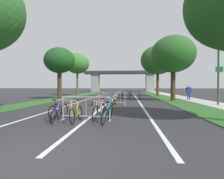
# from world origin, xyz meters

# --- Properties ---
(ground_plane) EXTENTS (300.00, 300.00, 0.00)m
(ground_plane) POSITION_xyz_m (0.00, 0.00, 0.00)
(ground_plane) COLOR #2B2B2D
(grass_verge_left) EXTENTS (2.40, 60.85, 0.05)m
(grass_verge_left) POSITION_xyz_m (-6.47, 24.89, 0.03)
(grass_verge_left) COLOR #2D5B26
(grass_verge_left) RESTS_ON ground
(grass_verge_right) EXTENTS (2.40, 60.85, 0.05)m
(grass_verge_right) POSITION_xyz_m (6.47, 24.89, 0.03)
(grass_verge_right) COLOR #2D5B26
(grass_verge_right) RESTS_ON ground
(sidewalk_path_right) EXTENTS (2.33, 60.85, 0.08)m
(sidewalk_path_right) POSITION_xyz_m (8.84, 24.89, 0.04)
(sidewalk_path_right) COLOR #ADA89E
(sidewalk_path_right) RESTS_ON ground
(lane_stripe_center) EXTENTS (0.14, 35.20, 0.01)m
(lane_stripe_center) POSITION_xyz_m (0.00, 17.60, 0.00)
(lane_stripe_center) COLOR silver
(lane_stripe_center) RESTS_ON ground
(lane_stripe_right_lane) EXTENTS (0.14, 35.20, 0.01)m
(lane_stripe_right_lane) POSITION_xyz_m (2.90, 17.60, 0.00)
(lane_stripe_right_lane) COLOR silver
(lane_stripe_right_lane) RESTS_ON ground
(lane_stripe_left_lane) EXTENTS (0.14, 35.20, 0.01)m
(lane_stripe_left_lane) POSITION_xyz_m (-2.90, 17.60, 0.00)
(lane_stripe_left_lane) COLOR silver
(lane_stripe_left_lane) RESTS_ON ground
(overpass_bridge) EXTENTS (21.99, 3.28, 5.95)m
(overpass_bridge) POSITION_xyz_m (0.00, 50.29, 4.11)
(overpass_bridge) COLOR #2D2D30
(overpass_bridge) RESTS_ON ground
(tree_left_pine_near) EXTENTS (3.54, 3.54, 6.07)m
(tree_left_pine_near) POSITION_xyz_m (-6.22, 17.53, 4.50)
(tree_left_pine_near) COLOR #3D2D1E
(tree_left_pine_near) RESTS_ON ground
(tree_left_oak_mid) EXTENTS (3.94, 3.94, 6.94)m
(tree_left_oak_mid) POSITION_xyz_m (-6.54, 26.28, 5.25)
(tree_left_oak_mid) COLOR brown
(tree_left_oak_mid) RESTS_ON ground
(tree_right_maple_mid) EXTENTS (4.46, 4.46, 6.72)m
(tree_right_maple_mid) POSITION_xyz_m (6.42, 15.91, 4.80)
(tree_right_maple_mid) COLOR #3D2D1E
(tree_right_maple_mid) RESTS_ON ground
(tree_right_oak_near) EXTENTS (5.11, 5.11, 7.66)m
(tree_right_oak_near) POSITION_xyz_m (6.23, 24.90, 5.46)
(tree_right_oak_near) COLOR #4C3823
(tree_right_oak_near) RESTS_ON ground
(lamppost_with_sign) EXTENTS (0.56, 0.32, 5.42)m
(lamppost_with_sign) POSITION_xyz_m (8.82, 11.46, 3.21)
(lamppost_with_sign) COLOR #1E4C23
(lamppost_with_sign) RESTS_ON ground
(crowd_barrier_nearest) EXTENTS (2.20, 0.48, 1.05)m
(crowd_barrier_nearest) POSITION_xyz_m (-0.01, 4.41, 0.52)
(crowd_barrier_nearest) COLOR #ADADB2
(crowd_barrier_nearest) RESTS_ON ground
(crowd_barrier_second) EXTENTS (2.20, 0.49, 1.05)m
(crowd_barrier_second) POSITION_xyz_m (0.52, 11.35, 0.52)
(crowd_barrier_second) COLOR #ADADB2
(crowd_barrier_second) RESTS_ON ground
(crowd_barrier_third) EXTENTS (2.19, 0.44, 1.05)m
(crowd_barrier_third) POSITION_xyz_m (1.84, 18.30, 0.52)
(crowd_barrier_third) COLOR #ADADB2
(crowd_barrier_third) RESTS_ON ground
(bicycle_yellow_0) EXTENTS (0.45, 1.74, 0.99)m
(bicycle_yellow_0) POSITION_xyz_m (3.17, 18.89, 0.38)
(bicycle_yellow_0) COLOR black
(bicycle_yellow_0) RESTS_ON ground
(bicycle_green_1) EXTENTS (0.48, 1.68, 0.92)m
(bicycle_green_1) POSITION_xyz_m (0.77, 17.91, 0.38)
(bicycle_green_1) COLOR black
(bicycle_green_1) RESTS_ON ground
(bicycle_white_2) EXTENTS (0.50, 1.68, 0.96)m
(bicycle_white_2) POSITION_xyz_m (0.49, 4.90, 0.37)
(bicycle_white_2) COLOR black
(bicycle_white_2) RESTS_ON ground
(bicycle_black_3) EXTENTS (0.53, 1.67, 0.97)m
(bicycle_black_3) POSITION_xyz_m (1.06, 18.69, 0.35)
(bicycle_black_3) COLOR black
(bicycle_black_3) RESTS_ON ground
(bicycle_orange_4) EXTENTS (0.62, 1.77, 1.00)m
(bicycle_orange_4) POSITION_xyz_m (0.73, 10.88, 0.39)
(bicycle_orange_4) COLOR black
(bicycle_orange_4) RESTS_ON ground
(bicycle_red_5) EXTENTS (0.55, 1.70, 0.92)m
(bicycle_red_5) POSITION_xyz_m (-1.41, 4.81, 0.37)
(bicycle_red_5) COLOR black
(bicycle_red_5) RESTS_ON ground
(bicycle_purple_6) EXTENTS (0.67, 1.73, 1.02)m
(bicycle_purple_6) POSITION_xyz_m (2.00, 18.66, 0.39)
(bicycle_purple_6) COLOR black
(bicycle_purple_6) RESTS_ON ground
(bicycle_blue_7) EXTENTS (0.46, 1.68, 0.91)m
(bicycle_blue_7) POSITION_xyz_m (-1.20, 4.00, 0.35)
(bicycle_blue_7) COLOR black
(bicycle_blue_7) RESTS_ON ground
(bicycle_teal_8) EXTENTS (0.57, 1.75, 1.04)m
(bicycle_teal_8) POSITION_xyz_m (1.01, 3.87, 0.39)
(bicycle_teal_8) COLOR black
(bicycle_teal_8) RESTS_ON ground
(bicycle_silver_9) EXTENTS (0.49, 1.64, 0.93)m
(bicycle_silver_9) POSITION_xyz_m (0.64, 11.73, 0.36)
(bicycle_silver_9) COLOR black
(bicycle_silver_9) RESTS_ON ground
(bicycle_yellow_10) EXTENTS (0.46, 1.73, 0.96)m
(bicycle_yellow_10) POSITION_xyz_m (-0.35, 4.04, 0.37)
(bicycle_yellow_10) COLOR black
(bicycle_yellow_10) RESTS_ON ground
(bicycle_green_11) EXTENTS (0.49, 1.69, 0.93)m
(bicycle_green_11) POSITION_xyz_m (-0.97, 10.93, 0.35)
(bicycle_green_11) COLOR black
(bicycle_green_11) RESTS_ON ground
(pedestrian_strolling) EXTENTS (0.60, 0.34, 1.67)m
(pedestrian_strolling) POSITION_xyz_m (8.40, 17.22, 1.02)
(pedestrian_strolling) COLOR navy
(pedestrian_strolling) RESTS_ON ground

